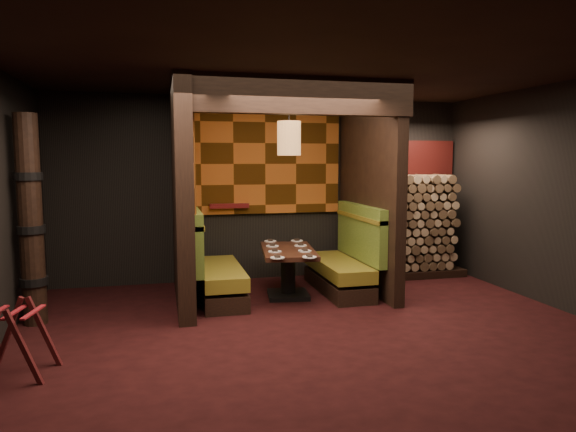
{
  "coord_description": "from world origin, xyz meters",
  "views": [
    {
      "loc": [
        -1.59,
        -5.19,
        1.88
      ],
      "look_at": [
        0.0,
        1.3,
        1.15
      ],
      "focal_mm": 32.0,
      "sensor_mm": 36.0,
      "label": 1
    }
  ],
  "objects_px": {
    "dining_table": "(288,265)",
    "luggage_rack": "(16,337)",
    "booth_bench_left": "(213,270)",
    "firewood_stack": "(409,226)",
    "booth_bench_right": "(345,264)",
    "totem_column": "(31,222)",
    "pendant_lamp": "(289,138)"
  },
  "relations": [
    {
      "from": "booth_bench_left",
      "to": "dining_table",
      "type": "bearing_deg",
      "value": -6.58
    },
    {
      "from": "luggage_rack",
      "to": "firewood_stack",
      "type": "height_order",
      "value": "firewood_stack"
    },
    {
      "from": "booth_bench_left",
      "to": "firewood_stack",
      "type": "height_order",
      "value": "firewood_stack"
    },
    {
      "from": "dining_table",
      "to": "totem_column",
      "type": "xyz_separation_m",
      "value": [
        -3.11,
        -0.43,
        0.75
      ]
    },
    {
      "from": "booth_bench_left",
      "to": "booth_bench_right",
      "type": "bearing_deg",
      "value": 0.0
    },
    {
      "from": "totem_column",
      "to": "firewood_stack",
      "type": "xyz_separation_m",
      "value": [
        5.33,
        1.25,
        -0.37
      ]
    },
    {
      "from": "booth_bench_right",
      "to": "luggage_rack",
      "type": "relative_size",
      "value": 2.25
    },
    {
      "from": "dining_table",
      "to": "luggage_rack",
      "type": "relative_size",
      "value": 1.91
    },
    {
      "from": "dining_table",
      "to": "booth_bench_right",
      "type": "bearing_deg",
      "value": 7.67
    },
    {
      "from": "booth_bench_left",
      "to": "booth_bench_right",
      "type": "height_order",
      "value": "same"
    },
    {
      "from": "luggage_rack",
      "to": "totem_column",
      "type": "relative_size",
      "value": 0.3
    },
    {
      "from": "firewood_stack",
      "to": "booth_bench_left",
      "type": "bearing_deg",
      "value": -167.83
    },
    {
      "from": "booth_bench_left",
      "to": "pendant_lamp",
      "type": "bearing_deg",
      "value": -9.33
    },
    {
      "from": "dining_table",
      "to": "pendant_lamp",
      "type": "height_order",
      "value": "pendant_lamp"
    },
    {
      "from": "luggage_rack",
      "to": "totem_column",
      "type": "xyz_separation_m",
      "value": [
        -0.18,
        1.51,
        0.84
      ]
    },
    {
      "from": "booth_bench_left",
      "to": "totem_column",
      "type": "relative_size",
      "value": 0.67
    },
    {
      "from": "booth_bench_right",
      "to": "dining_table",
      "type": "bearing_deg",
      "value": -172.33
    },
    {
      "from": "booth_bench_left",
      "to": "luggage_rack",
      "type": "bearing_deg",
      "value": -132.82
    },
    {
      "from": "dining_table",
      "to": "luggage_rack",
      "type": "xyz_separation_m",
      "value": [
        -2.93,
        -1.94,
        -0.09
      ]
    },
    {
      "from": "pendant_lamp",
      "to": "totem_column",
      "type": "distance_m",
      "value": 3.28
    },
    {
      "from": "dining_table",
      "to": "luggage_rack",
      "type": "distance_m",
      "value": 3.52
    },
    {
      "from": "booth_bench_right",
      "to": "totem_column",
      "type": "relative_size",
      "value": 0.67
    },
    {
      "from": "luggage_rack",
      "to": "totem_column",
      "type": "height_order",
      "value": "totem_column"
    },
    {
      "from": "pendant_lamp",
      "to": "booth_bench_left",
      "type": "bearing_deg",
      "value": 170.67
    },
    {
      "from": "booth_bench_right",
      "to": "luggage_rack",
      "type": "distance_m",
      "value": 4.33
    },
    {
      "from": "booth_bench_left",
      "to": "firewood_stack",
      "type": "xyz_separation_m",
      "value": [
        3.25,
        0.7,
        0.42
      ]
    },
    {
      "from": "booth_bench_right",
      "to": "luggage_rack",
      "type": "xyz_separation_m",
      "value": [
        -3.8,
        -2.06,
        -0.05
      ]
    },
    {
      "from": "booth_bench_left",
      "to": "firewood_stack",
      "type": "relative_size",
      "value": 0.92
    },
    {
      "from": "luggage_rack",
      "to": "booth_bench_right",
      "type": "bearing_deg",
      "value": 28.45
    },
    {
      "from": "booth_bench_right",
      "to": "dining_table",
      "type": "distance_m",
      "value": 0.88
    },
    {
      "from": "luggage_rack",
      "to": "dining_table",
      "type": "bearing_deg",
      "value": 33.55
    },
    {
      "from": "booth_bench_right",
      "to": "booth_bench_left",
      "type": "bearing_deg",
      "value": 180.0
    }
  ]
}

